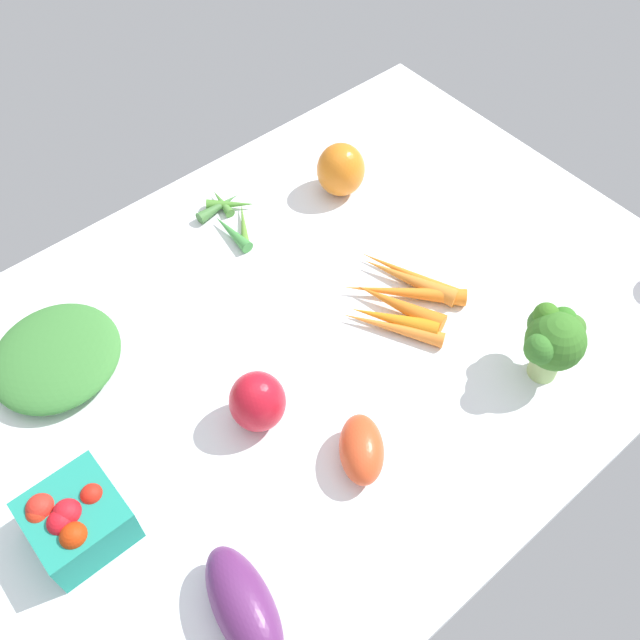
{
  "coord_description": "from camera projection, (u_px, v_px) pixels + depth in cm",
  "views": [
    {
      "loc": [
        36.94,
        43.95,
        81.43
      ],
      "look_at": [
        0.0,
        0.0,
        4.0
      ],
      "focal_mm": 39.79,
      "sensor_mm": 36.0,
      "label": 1
    }
  ],
  "objects": [
    {
      "name": "roma_tomato",
      "position": [
        361.0,
        449.0,
        0.84
      ],
      "size": [
        9.71,
        10.41,
        5.34
      ],
      "primitive_type": "ellipsoid",
      "rotation": [
        0.0,
        0.0,
        0.92
      ],
      "color": "#E04C25",
      "rests_on": "tablecloth"
    },
    {
      "name": "tablecloth",
      "position": [
        320.0,
        333.0,
        0.99
      ],
      "size": [
        104.0,
        76.0,
        2.0
      ],
      "primitive_type": "cube",
      "color": "white",
      "rests_on": "ground"
    },
    {
      "name": "bell_pepper_orange",
      "position": [
        341.0,
        170.0,
        1.11
      ],
      "size": [
        9.02,
        9.02,
        8.71
      ],
      "primitive_type": "ellipsoid",
      "rotation": [
        0.0,
        0.0,
        4.5
      ],
      "color": "orange",
      "rests_on": "tablecloth"
    },
    {
      "name": "broccoli_head",
      "position": [
        553.0,
        339.0,
        0.89
      ],
      "size": [
        9.75,
        8.65,
        10.96
      ],
      "color": "#9FC274",
      "rests_on": "tablecloth"
    },
    {
      "name": "berry_basket",
      "position": [
        75.0,
        520.0,
        0.78
      ],
      "size": [
        9.96,
        9.96,
        7.7
      ],
      "color": "teal",
      "rests_on": "tablecloth"
    },
    {
      "name": "bell_pepper_red",
      "position": [
        257.0,
        402.0,
        0.86
      ],
      "size": [
        9.7,
        9.7,
        8.53
      ],
      "primitive_type": "ellipsoid",
      "rotation": [
        0.0,
        0.0,
        3.73
      ],
      "color": "red",
      "rests_on": "tablecloth"
    },
    {
      "name": "leafy_greens_clump",
      "position": [
        56.0,
        357.0,
        0.93
      ],
      "size": [
        23.58,
        23.22,
        4.11
      ],
      "primitive_type": "ellipsoid",
      "rotation": [
        0.0,
        0.0,
        5.23
      ],
      "color": "#3C7E37",
      "rests_on": "tablecloth"
    },
    {
      "name": "eggplant",
      "position": [
        244.0,
        607.0,
        0.73
      ],
      "size": [
        8.66,
        14.82,
        6.12
      ],
      "primitive_type": "ellipsoid",
      "rotation": [
        0.0,
        0.0,
        1.38
      ],
      "color": "#5E2863",
      "rests_on": "tablecloth"
    },
    {
      "name": "okra_pile",
      "position": [
        229.0,
        215.0,
        1.1
      ],
      "size": [
        9.29,
        13.74,
        1.96
      ],
      "color": "#429042",
      "rests_on": "tablecloth"
    },
    {
      "name": "carrot_bunch",
      "position": [
        402.0,
        299.0,
        0.99
      ],
      "size": [
        17.07,
        20.05,
        3.0
      ],
      "color": "orange",
      "rests_on": "tablecloth"
    }
  ]
}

